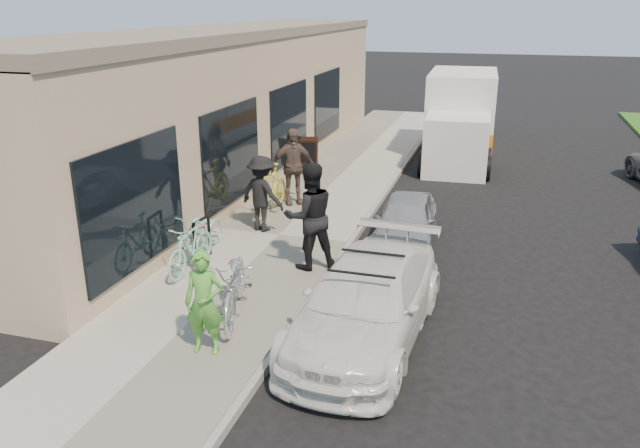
# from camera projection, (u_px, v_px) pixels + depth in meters

# --- Properties ---
(ground) EXTENTS (120.00, 120.00, 0.00)m
(ground) POSITION_uv_depth(u_px,v_px,m) (331.00, 316.00, 10.22)
(ground) COLOR black
(ground) RESTS_ON ground
(sidewalk) EXTENTS (3.00, 34.00, 0.15)m
(sidewalk) POSITION_uv_depth(u_px,v_px,m) (279.00, 238.00, 13.44)
(sidewalk) COLOR #9E9B8E
(sidewalk) RESTS_ON ground
(curb) EXTENTS (0.12, 34.00, 0.13)m
(curb) POSITION_uv_depth(u_px,v_px,m) (349.00, 245.00, 13.03)
(curb) COLOR gray
(curb) RESTS_ON ground
(storefront) EXTENTS (3.60, 20.00, 4.22)m
(storefront) POSITION_uv_depth(u_px,v_px,m) (232.00, 103.00, 18.14)
(storefront) COLOR tan
(storefront) RESTS_ON ground
(bike_rack) EXTENTS (0.10, 0.59, 0.83)m
(bike_rack) POSITION_uv_depth(u_px,v_px,m) (202.00, 235.00, 11.96)
(bike_rack) COLOR black
(bike_rack) RESTS_ON sidewalk
(sandwich_board) EXTENTS (0.66, 0.66, 0.89)m
(sandwich_board) POSITION_uv_depth(u_px,v_px,m) (309.00, 153.00, 18.80)
(sandwich_board) COLOR black
(sandwich_board) RESTS_ON sidewalk
(sedan_white) EXTENTS (1.98, 4.36, 1.28)m
(sedan_white) POSITION_uv_depth(u_px,v_px,m) (367.00, 301.00, 9.35)
(sedan_white) COLOR white
(sedan_white) RESTS_ON ground
(sedan_silver) EXTENTS (1.39, 3.09, 1.03)m
(sedan_silver) POSITION_uv_depth(u_px,v_px,m) (406.00, 220.00, 13.17)
(sedan_silver) COLOR #A9A8AD
(sedan_silver) RESTS_ON ground
(moving_truck) EXTENTS (2.32, 5.69, 2.76)m
(moving_truck) POSITION_uv_depth(u_px,v_px,m) (460.00, 121.00, 20.38)
(moving_truck) COLOR silver
(moving_truck) RESTS_ON ground
(tandem_bike) EXTENTS (1.29, 2.18, 1.08)m
(tandem_bike) POSITION_uv_depth(u_px,v_px,m) (235.00, 284.00, 9.76)
(tandem_bike) COLOR silver
(tandem_bike) RESTS_ON sidewalk
(woman_rider) EXTENTS (0.60, 0.45, 1.52)m
(woman_rider) POSITION_uv_depth(u_px,v_px,m) (204.00, 303.00, 8.67)
(woman_rider) COLOR #4D9D34
(woman_rider) RESTS_ON sidewalk
(man_standing) EXTENTS (1.24, 1.18, 2.01)m
(man_standing) POSITION_uv_depth(u_px,v_px,m) (310.00, 216.00, 11.44)
(man_standing) COLOR black
(man_standing) RESTS_ON sidewalk
(cruiser_bike_a) EXTENTS (0.50, 1.61, 0.96)m
(cruiser_bike_a) POSITION_uv_depth(u_px,v_px,m) (191.00, 247.00, 11.42)
(cruiser_bike_a) COLOR #86C8BB
(cruiser_bike_a) RESTS_ON sidewalk
(cruiser_bike_b) EXTENTS (0.70, 1.64, 0.84)m
(cruiser_bike_b) POSITION_uv_depth(u_px,v_px,m) (201.00, 233.00, 12.31)
(cruiser_bike_b) COLOR #86C8BB
(cruiser_bike_b) RESTS_ON sidewalk
(cruiser_bike_c) EXTENTS (0.55, 1.88, 1.13)m
(cruiser_bike_c) POSITION_uv_depth(u_px,v_px,m) (271.00, 190.00, 14.64)
(cruiser_bike_c) COLOR yellow
(cruiser_bike_c) RESTS_ON sidewalk
(bystander_a) EXTENTS (1.21, 0.92, 1.66)m
(bystander_a) POSITION_uv_depth(u_px,v_px,m) (262.00, 194.00, 13.42)
(bystander_a) COLOR black
(bystander_a) RESTS_ON sidewalk
(bystander_b) EXTENTS (1.17, 0.98, 1.88)m
(bystander_b) POSITION_uv_depth(u_px,v_px,m) (292.00, 166.00, 15.22)
(bystander_b) COLOR brown
(bystander_b) RESTS_ON sidewalk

